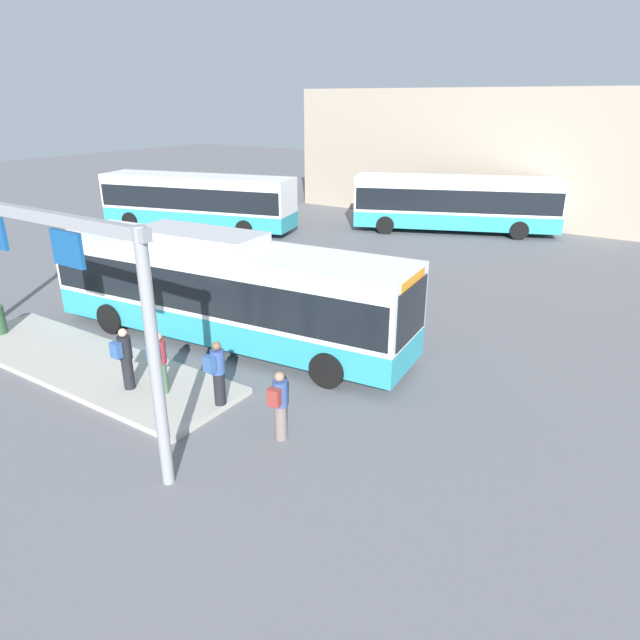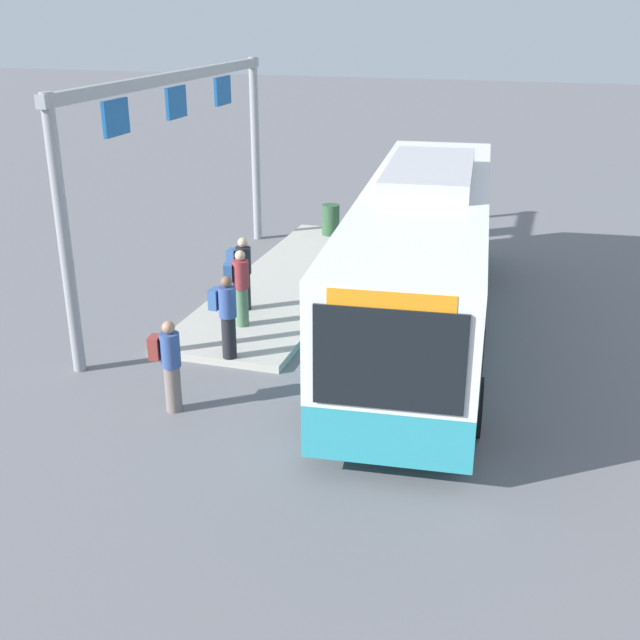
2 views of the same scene
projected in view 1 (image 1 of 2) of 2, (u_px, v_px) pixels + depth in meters
The scene contains 11 objects.
ground_plane at pixel (228, 341), 17.88m from camera, with size 120.00×120.00×0.00m, color slate.
platform_curb at pixel (87, 364), 16.16m from camera, with size 10.00×2.80×0.16m, color #B2ADA3.
bus_main at pixel (224, 287), 17.21m from camera, with size 12.16×3.62×3.46m.
bus_background_left at pixel (198, 199), 32.42m from camera, with size 11.61×5.33×3.10m.
bus_background_right at pixel (456, 201), 31.76m from camera, with size 11.37×6.56×3.10m.
person_boarding at pixel (279, 404), 12.43m from camera, with size 0.39×0.56×1.67m.
person_waiting_near at pixel (217, 372), 13.56m from camera, with size 0.37×0.54×1.67m.
person_waiting_mid at pixel (159, 362), 14.08m from camera, with size 0.46×0.59×1.67m.
person_waiting_far at pixel (125, 357), 14.31m from camera, with size 0.35×0.53×1.67m.
platform_sign_gantry at pixel (0, 264), 12.39m from camera, with size 9.99×0.24×5.20m.
station_building at pixel (476, 151), 37.35m from camera, with size 22.14×8.00×7.77m, color tan.
Camera 1 is at (11.44, -12.08, 7.19)m, focal length 31.63 mm.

